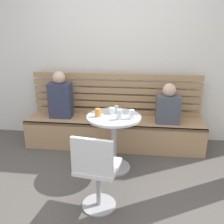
{
  "coord_description": "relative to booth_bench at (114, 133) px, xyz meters",
  "views": [
    {
      "loc": [
        0.39,
        -2.33,
        1.79
      ],
      "look_at": [
        0.04,
        0.66,
        0.75
      ],
      "focal_mm": 39.71,
      "sensor_mm": 36.0,
      "label": 1
    }
  ],
  "objects": [
    {
      "name": "ground",
      "position": [
        0.0,
        -1.2,
        -0.22
      ],
      "size": [
        8.0,
        8.0,
        0.0
      ],
      "primitive_type": "plane",
      "color": "#514C47"
    },
    {
      "name": "white_chair",
      "position": [
        -0.01,
        -1.47,
        0.24
      ],
      "size": [
        0.45,
        0.45,
        0.85
      ],
      "color": "#ADADB2",
      "rests_on": "ground"
    },
    {
      "name": "cafe_table",
      "position": [
        0.07,
        -0.66,
        0.3
      ],
      "size": [
        0.68,
        0.68,
        0.74
      ],
      "color": "#ADADB2",
      "rests_on": "ground"
    },
    {
      "name": "cup_tumbler_orange",
      "position": [
        -0.12,
        -0.69,
        0.57
      ],
      "size": [
        0.07,
        0.07,
        0.1
      ],
      "primitive_type": "cylinder",
      "color": "orange",
      "rests_on": "cafe_table"
    },
    {
      "name": "cup_glass_short",
      "position": [
        0.04,
        -0.57,
        0.56
      ],
      "size": [
        0.08,
        0.08,
        0.08
      ],
      "primitive_type": "cylinder",
      "color": "silver",
      "rests_on": "cafe_table"
    },
    {
      "name": "person_adult",
      "position": [
        -0.83,
        0.03,
        0.54
      ],
      "size": [
        0.34,
        0.22,
        0.72
      ],
      "color": "#333851",
      "rests_on": "booth_bench"
    },
    {
      "name": "cup_espresso_small",
      "position": [
        0.08,
        -0.4,
        0.55
      ],
      "size": [
        0.06,
        0.06,
        0.05
      ],
      "primitive_type": "cylinder",
      "color": "silver",
      "rests_on": "cafe_table"
    },
    {
      "name": "cup_water_clear",
      "position": [
        0.3,
        -0.72,
        0.57
      ],
      "size": [
        0.07,
        0.07,
        0.11
      ],
      "primitive_type": "cylinder",
      "color": "white",
      "rests_on": "cafe_table"
    },
    {
      "name": "back_wall",
      "position": [
        0.0,
        0.44,
        1.23
      ],
      "size": [
        5.2,
        0.1,
        2.9
      ],
      "primitive_type": "cube",
      "color": "silver",
      "rests_on": "ground"
    },
    {
      "name": "person_child_left",
      "position": [
        0.8,
        -0.02,
        0.48
      ],
      "size": [
        0.34,
        0.22,
        0.59
      ],
      "color": "#4C515B",
      "rests_on": "booth_bench"
    },
    {
      "name": "booth_bench",
      "position": [
        0.0,
        0.0,
        0.0
      ],
      "size": [
        2.7,
        0.52,
        0.44
      ],
      "color": "tan",
      "rests_on": "ground"
    },
    {
      "name": "cup_glass_tall",
      "position": [
        0.15,
        -0.76,
        0.58
      ],
      "size": [
        0.07,
        0.07,
        0.12
      ],
      "primitive_type": "cylinder",
      "color": "silver",
      "rests_on": "cafe_table"
    },
    {
      "name": "booth_backrest",
      "position": [
        0.0,
        0.24,
        0.56
      ],
      "size": [
        2.65,
        0.04,
        0.67
      ],
      "color": "#A68157",
      "rests_on": "booth_bench"
    }
  ]
}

